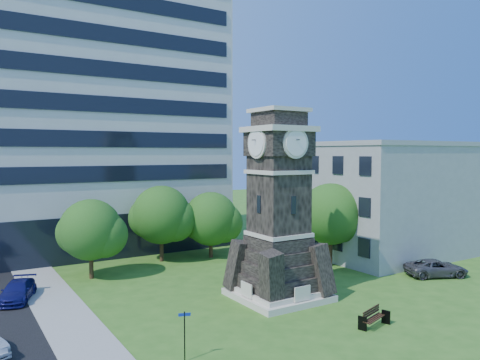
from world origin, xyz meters
TOP-DOWN VIEW (x-y plane):
  - ground at (0.00, 0.00)m, footprint 160.00×160.00m
  - sidewalk at (-9.50, 5.00)m, footprint 3.00×70.00m
  - clock_tower at (3.00, 2.00)m, footprint 5.40×5.40m
  - office_tall at (-3.20, 25.84)m, footprint 26.20×15.11m
  - office_low at (19.97, 8.00)m, footprint 15.20×12.20m
  - car_street_north at (-11.45, 10.37)m, footprint 3.07×4.52m
  - car_east_lot at (16.39, -0.14)m, footprint 5.12×3.88m
  - park_bench at (4.34, -4.81)m, footprint 1.94×0.52m
  - street_sign at (-6.14, -3.24)m, footprint 0.55×0.05m
  - tree_nw at (-6.02, 13.18)m, footprint 5.02×4.57m
  - tree_nc at (0.62, 15.63)m, footprint 5.56×5.06m
  - tree_ne at (4.97, 14.68)m, footprint 5.30×4.82m
  - tree_east at (11.93, 6.65)m, footprint 5.61×5.10m

SIDE VIEW (x-z plane):
  - ground at x=0.00m, z-range 0.00..0.00m
  - sidewalk at x=-9.50m, z-range 0.00..0.06m
  - park_bench at x=4.34m, z-range 0.03..1.03m
  - car_street_north at x=-11.45m, z-range 0.00..1.22m
  - car_east_lot at x=16.39m, z-range 0.00..1.29m
  - street_sign at x=-6.14m, z-range 0.29..2.57m
  - tree_ne at x=4.97m, z-range 0.41..6.33m
  - tree_nw at x=-6.02m, z-range 0.56..6.54m
  - tree_nc at x=0.62m, z-range 0.61..7.21m
  - tree_east at x=11.93m, z-range 0.73..7.63m
  - office_low at x=19.97m, z-range 0.01..10.41m
  - clock_tower at x=3.00m, z-range -0.83..11.39m
  - office_tall at x=-3.20m, z-range -0.08..28.52m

